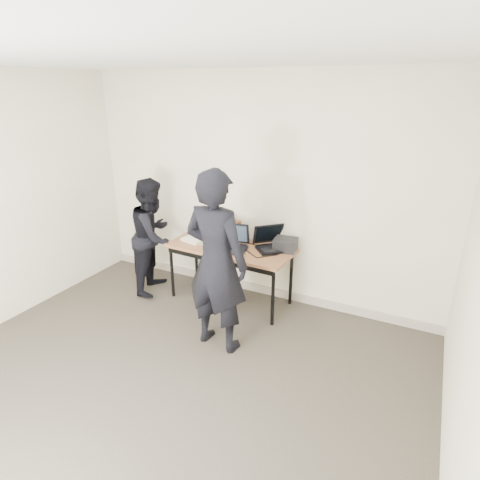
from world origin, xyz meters
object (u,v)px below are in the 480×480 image
Objects in this scene: desk at (230,251)px; equipment_box at (285,244)px; laptop_center at (232,243)px; person_observer at (154,236)px; leather_satchel at (225,229)px; laptop_right at (271,243)px; laptop_beige at (197,236)px; person_typist at (216,262)px.

equipment_box is (0.63, 0.19, 0.13)m from desk.
person_observer reaches higher than laptop_center.
person_observer is (-1.01, -0.14, 0.08)m from desk.
leather_satchel reaches higher than equipment_box.
laptop_right is (0.46, 0.18, 0.12)m from desk.
laptop_right is 0.17m from equipment_box.
equipment_box is at bearing 23.54° from laptop_beige.
leather_satchel is 1.47× the size of equipment_box.
laptop_beige is 0.23× the size of person_observer.
equipment_box is at bearing -92.89° from person_observer.
desk is 3.01× the size of laptop_right.
desk is 0.67m from equipment_box.
laptop_center is at bearing -67.74° from person_typist.
laptop_beige is 0.79× the size of laptop_center.
laptop_beige is at bearing -140.22° from leather_satchel.
laptop_center is 0.29× the size of person_observer.
leather_satchel is 0.81m from equipment_box.
laptop_center reaches higher than laptop_beige.
laptop_center reaches higher than desk.
leather_satchel is 0.25× the size of person_observer.
leather_satchel is at bearing -80.42° from person_observer.
desk is 4.47× the size of laptop_beige.
person_observer is at bearing -151.55° from leather_satchel.
person_observer is at bearing -169.80° from desk.
laptop_right reaches higher than desk.
leather_satchel is at bearing 118.60° from laptop_center.
desk is 0.13m from laptop_center.
laptop_beige is at bearing 146.21° from laptop_right.
person_observer reaches higher than laptop_right.
equipment_box is 0.17× the size of person_observer.
laptop_beige is 0.18× the size of person_typist.
equipment_box is (0.59, 0.22, 0.01)m from laptop_center.
laptop_right is (0.93, 0.16, 0.02)m from laptop_beige.
laptop_right is at bearing -175.62° from equipment_box.
laptop_center is at bearing -98.42° from person_observer.
laptop_right is at bearing 14.64° from laptop_center.
laptop_right is at bearing -94.01° from person_typist.
person_typist is 1.25× the size of person_observer.
laptop_right is 1.05m from person_typist.
laptop_center is 1.71× the size of equipment_box.
equipment_box is (0.17, 0.01, 0.01)m from laptop_right.
person_observer is (-1.32, 0.71, -0.18)m from person_typist.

